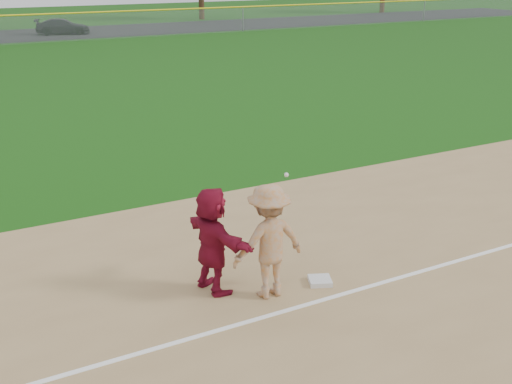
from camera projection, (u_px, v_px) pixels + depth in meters
ground at (295, 283)px, 11.75m from camera, size 160.00×160.00×0.00m
foul_line at (320, 301)px, 11.08m from camera, size 60.00×0.10×0.01m
first_base at (320, 281)px, 11.69m from camera, size 0.53×0.53×0.09m
base_runner at (213, 240)px, 11.15m from camera, size 0.84×1.86×1.93m
car_right at (63, 26)px, 51.54m from camera, size 4.55×2.97×1.22m
first_base_play at (269, 241)px, 10.96m from camera, size 1.32×0.76×2.20m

